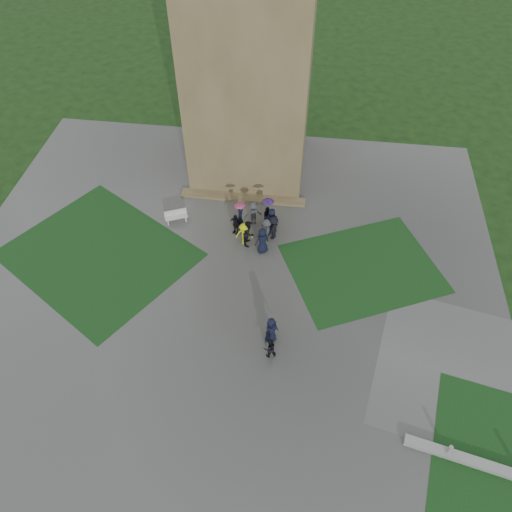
# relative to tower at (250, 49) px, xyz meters

# --- Properties ---
(ground) EXTENTS (120.00, 120.00, 0.00)m
(ground) POSITION_rel_tower_xyz_m (0.00, -15.00, -9.00)
(ground) COLOR black
(plaza) EXTENTS (34.00, 34.00, 0.02)m
(plaza) POSITION_rel_tower_xyz_m (0.00, -13.00, -8.99)
(plaza) COLOR #3C3C39
(plaza) RESTS_ON ground
(lawn_inset_left) EXTENTS (14.10, 13.46, 0.01)m
(lawn_inset_left) POSITION_rel_tower_xyz_m (-8.50, -11.00, -8.97)
(lawn_inset_left) COLOR black
(lawn_inset_left) RESTS_ON plaza
(lawn_inset_right) EXTENTS (11.12, 10.15, 0.01)m
(lawn_inset_right) POSITION_rel_tower_xyz_m (8.50, -10.00, -8.97)
(lawn_inset_right) COLOR black
(lawn_inset_right) RESTS_ON plaza
(tower) EXTENTS (8.00, 8.00, 18.00)m
(tower) POSITION_rel_tower_xyz_m (0.00, 0.00, 0.00)
(tower) COLOR brown
(tower) RESTS_ON ground
(tower_plinth) EXTENTS (9.00, 0.80, 0.22)m
(tower_plinth) POSITION_rel_tower_xyz_m (0.00, -4.40, -8.87)
(tower_plinth) COLOR brown
(tower_plinth) RESTS_ON plaza
(bench) EXTENTS (1.60, 1.06, 0.89)m
(bench) POSITION_rel_tower_xyz_m (-4.21, -7.29, -8.52)
(bench) COLOR beige
(bench) RESTS_ON plaza
(visitor_cluster) EXTENTS (3.58, 3.57, 2.40)m
(visitor_cluster) POSITION_rel_tower_xyz_m (1.54, -8.06, -7.95)
(visitor_cluster) COLOR black
(visitor_cluster) RESTS_ON plaza
(pedestrian_mid) EXTENTS (1.06, 1.10, 1.87)m
(pedestrian_mid) POSITION_rel_tower_xyz_m (3.29, -16.00, -8.05)
(pedestrian_mid) COLOR black
(pedestrian_mid) RESTS_ON plaza
(pedestrian_near) EXTENTS (0.80, 0.63, 1.44)m
(pedestrian_near) POSITION_rel_tower_xyz_m (3.32, -17.01, -8.26)
(pedestrian_near) COLOR black
(pedestrian_near) RESTS_ON plaza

